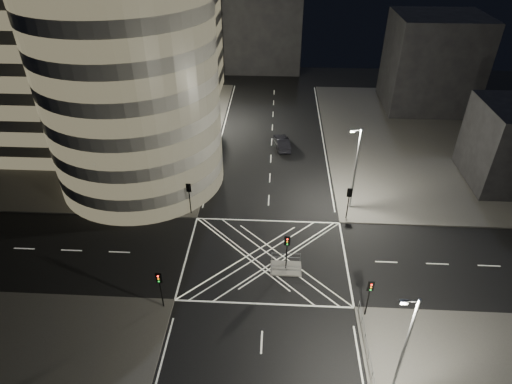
# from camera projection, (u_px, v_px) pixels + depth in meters

# --- Properties ---
(ground) EXTENTS (120.00, 120.00, 0.00)m
(ground) POSITION_uv_depth(u_px,v_px,m) (266.00, 258.00, 43.02)
(ground) COLOR black
(ground) RESTS_ON ground
(sidewalk_far_left) EXTENTS (42.00, 42.00, 0.15)m
(sidewalk_far_left) POSITION_uv_depth(u_px,v_px,m) (86.00, 131.00, 66.54)
(sidewalk_far_left) COLOR #4F4D4A
(sidewalk_far_left) RESTS_ON ground
(sidewalk_far_right) EXTENTS (42.00, 42.00, 0.15)m
(sidewalk_far_right) POSITION_uv_depth(u_px,v_px,m) (465.00, 140.00, 63.97)
(sidewalk_far_right) COLOR #4F4D4A
(sidewalk_far_right) RESTS_ON ground
(central_island) EXTENTS (3.00, 2.00, 0.15)m
(central_island) POSITION_uv_depth(u_px,v_px,m) (286.00, 268.00, 41.65)
(central_island) COLOR slate
(central_island) RESTS_ON ground
(office_tower_curved) EXTENTS (30.00, 29.00, 27.20)m
(office_tower_curved) POSITION_uv_depth(u_px,v_px,m) (103.00, 69.00, 52.27)
(office_tower_curved) COLOR gray
(office_tower_curved) RESTS_ON sidewalk_far_left
(office_block_rear) EXTENTS (24.00, 16.00, 22.00)m
(office_block_rear) POSITION_uv_depth(u_px,v_px,m) (146.00, 33.00, 72.36)
(office_block_rear) COLOR gray
(office_block_rear) RESTS_ON sidewalk_far_left
(building_right_far) EXTENTS (14.00, 12.00, 15.00)m
(building_right_far) POSITION_uv_depth(u_px,v_px,m) (432.00, 62.00, 70.56)
(building_right_far) COLOR black
(building_right_far) RESTS_ON sidewalk_far_right
(building_far_end) EXTENTS (18.00, 8.00, 18.00)m
(building_far_end) POSITION_uv_depth(u_px,v_px,m) (257.00, 25.00, 85.98)
(building_far_end) COLOR black
(building_far_end) RESTS_ON ground
(tree_a) EXTENTS (4.44, 4.44, 6.99)m
(tree_a) POSITION_uv_depth(u_px,v_px,m) (176.00, 169.00, 48.33)
(tree_a) COLOR black
(tree_a) RESTS_ON sidewalk_far_left
(tree_b) EXTENTS (5.04, 5.04, 7.55)m
(tree_b) POSITION_uv_depth(u_px,v_px,m) (186.00, 143.00, 53.16)
(tree_b) COLOR black
(tree_b) RESTS_ON sidewalk_far_left
(tree_c) EXTENTS (3.71, 3.71, 6.99)m
(tree_c) POSITION_uv_depth(u_px,v_px,m) (194.00, 121.00, 58.00)
(tree_c) COLOR black
(tree_c) RESTS_ON sidewalk_far_left
(tree_d) EXTENTS (5.49, 5.49, 8.82)m
(tree_d) POSITION_uv_depth(u_px,v_px,m) (201.00, 98.00, 62.49)
(tree_d) COLOR black
(tree_d) RESTS_ON sidewalk_far_left
(tree_e) EXTENTS (3.54, 3.54, 6.08)m
(tree_e) POSITION_uv_depth(u_px,v_px,m) (208.00, 94.00, 68.35)
(tree_e) COLOR black
(tree_e) RESTS_ON sidewalk_far_left
(traffic_signal_fl) EXTENTS (0.55, 0.22, 4.00)m
(traffic_signal_fl) POSITION_uv_depth(u_px,v_px,m) (189.00, 193.00, 47.38)
(traffic_signal_fl) COLOR black
(traffic_signal_fl) RESTS_ON sidewalk_far_left
(traffic_signal_nl) EXTENTS (0.55, 0.22, 4.00)m
(traffic_signal_nl) POSITION_uv_depth(u_px,v_px,m) (160.00, 284.00, 36.16)
(traffic_signal_nl) COLOR black
(traffic_signal_nl) RESTS_ON sidewalk_near_left
(traffic_signal_fr) EXTENTS (0.55, 0.22, 4.00)m
(traffic_signal_fr) POSITION_uv_depth(u_px,v_px,m) (349.00, 198.00, 46.60)
(traffic_signal_fr) COLOR black
(traffic_signal_fr) RESTS_ON sidewalk_far_right
(traffic_signal_nr) EXTENTS (0.55, 0.22, 4.00)m
(traffic_signal_nr) POSITION_uv_depth(u_px,v_px,m) (370.00, 292.00, 35.38)
(traffic_signal_nr) COLOR black
(traffic_signal_nr) RESTS_ON sidewalk_near_right
(traffic_signal_island) EXTENTS (0.55, 0.22, 4.00)m
(traffic_signal_island) POSITION_uv_depth(u_px,v_px,m) (287.00, 246.00, 40.05)
(traffic_signal_island) COLOR black
(traffic_signal_island) RESTS_ON central_island
(street_lamp_left_near) EXTENTS (1.25, 0.25, 10.00)m
(street_lamp_left_near) POSITION_uv_depth(u_px,v_px,m) (190.00, 149.00, 50.22)
(street_lamp_left_near) COLOR slate
(street_lamp_left_near) RESTS_ON sidewalk_far_left
(street_lamp_left_far) EXTENTS (1.25, 0.25, 10.00)m
(street_lamp_left_far) POSITION_uv_depth(u_px,v_px,m) (211.00, 93.00, 65.07)
(street_lamp_left_far) COLOR slate
(street_lamp_left_far) RESTS_ON sidewalk_far_left
(street_lamp_right_far) EXTENTS (1.25, 0.25, 10.00)m
(street_lamp_right_far) POSITION_uv_depth(u_px,v_px,m) (355.00, 167.00, 46.91)
(street_lamp_right_far) COLOR slate
(street_lamp_right_far) RESTS_ON sidewalk_far_right
(street_lamp_right_near) EXTENTS (1.25, 0.25, 10.00)m
(street_lamp_right_near) POSITION_uv_depth(u_px,v_px,m) (404.00, 348.00, 27.93)
(street_lamp_right_near) COLOR slate
(street_lamp_right_near) RESTS_ON sidewalk_near_right
(railing_near_right) EXTENTS (0.06, 11.70, 1.10)m
(railing_near_right) POSITION_uv_depth(u_px,v_px,m) (370.00, 366.00, 32.24)
(railing_near_right) COLOR slate
(railing_near_right) RESTS_ON sidewalk_near_right
(railing_island_south) EXTENTS (2.80, 0.06, 1.10)m
(railing_island_south) POSITION_uv_depth(u_px,v_px,m) (286.00, 270.00, 40.56)
(railing_island_south) COLOR slate
(railing_island_south) RESTS_ON central_island
(railing_island_north) EXTENTS (2.80, 0.06, 1.10)m
(railing_island_north) POSITION_uv_depth(u_px,v_px,m) (286.00, 257.00, 42.04)
(railing_island_north) COLOR slate
(railing_island_north) RESTS_ON central_island
(sedan) EXTENTS (2.73, 5.37, 1.69)m
(sedan) POSITION_uv_depth(u_px,v_px,m) (282.00, 143.00, 61.66)
(sedan) COLOR black
(sedan) RESTS_ON ground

